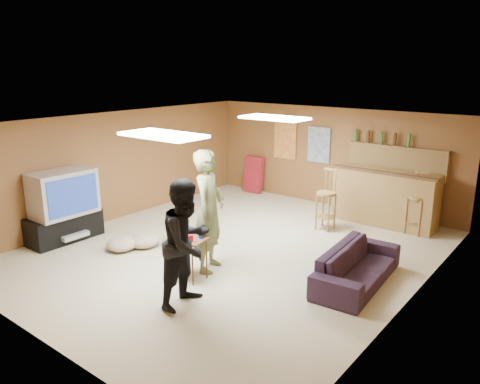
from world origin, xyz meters
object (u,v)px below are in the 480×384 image
Objects in this scene: sofa at (357,266)px; tray_table at (190,258)px; tv_body at (63,193)px; person_olive at (209,211)px; person_black at (187,243)px; bar_counter at (385,197)px.

sofa is 2.46m from tray_table.
tray_table is at bearing 5.26° from tv_body.
person_olive reaches higher than sofa.
person_olive is 1.12m from person_black.
person_black is 2.54m from sofa.
bar_counter is at bearing -14.65° from person_black.
tray_table is (-2.03, -1.38, 0.04)m from sofa.
bar_counter is 1.08× the size of sofa.
sofa is at bearing 34.22° from tray_table.
tv_body is 5.17m from sofa.
sofa is at bearing -43.05° from person_black.
tv_body is 2.92m from person_olive.
tv_body is 0.55× the size of bar_counter.
tv_body reaches higher than bar_counter.
tray_table is (-0.51, 0.56, -0.54)m from person_black.
tv_body is at bearing 82.53° from person_olive.
tray_table is (-1.32, -4.19, -0.23)m from bar_counter.
tray_table is (-0.01, -0.44, -0.63)m from person_olive.
sofa is (2.03, 0.94, -0.67)m from person_olive.
bar_counter is 1.06× the size of person_olive.
tv_body is 3.36m from person_black.
person_olive is 2.99× the size of tray_table.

